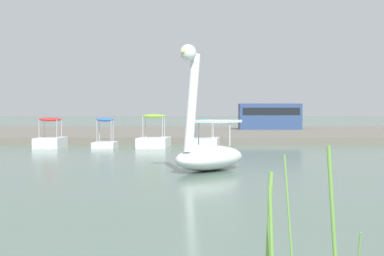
# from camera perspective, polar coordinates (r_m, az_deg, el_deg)

# --- Properties ---
(shore_bank_far) EXTENTS (149.58, 23.07, 0.39)m
(shore_bank_far) POSITION_cam_1_polar(r_m,az_deg,el_deg) (43.31, -1.27, -0.50)
(shore_bank_far) COLOR #6B665B
(shore_bank_far) RESTS_ON ground_plane
(swan_boat) EXTENTS (2.95, 3.45, 3.74)m
(swan_boat) POSITION_cam_1_polar(r_m,az_deg,el_deg) (18.23, 1.56, -2.14)
(swan_boat) COLOR white
(swan_boat) RESTS_ON ground_plane
(pedal_boat_teal) EXTENTS (1.73, 2.54, 1.43)m
(pedal_boat_teal) POSITION_cam_1_polar(r_m,az_deg,el_deg) (29.88, 1.12, -1.11)
(pedal_boat_teal) COLOR white
(pedal_boat_teal) RESTS_ON ground_plane
(pedal_boat_lime) EXTENTS (1.67, 2.51, 1.66)m
(pedal_boat_lime) POSITION_cam_1_polar(r_m,az_deg,el_deg) (29.63, -3.67, -1.05)
(pedal_boat_lime) COLOR white
(pedal_boat_lime) RESTS_ON ground_plane
(pedal_boat_blue) EXTENTS (1.14, 1.74, 1.49)m
(pedal_boat_blue) POSITION_cam_1_polar(r_m,az_deg,el_deg) (29.91, -8.32, -1.07)
(pedal_boat_blue) COLOR white
(pedal_boat_blue) RESTS_ON ground_plane
(pedal_boat_red) EXTENTS (1.26, 2.40, 1.50)m
(pedal_boat_red) POSITION_cam_1_polar(r_m,az_deg,el_deg) (30.48, -13.39, -1.00)
(pedal_boat_red) COLOR white
(pedal_boat_red) RESTS_ON ground_plane
(parked_van) EXTENTS (4.77, 1.95, 2.00)m
(parked_van) POSITION_cam_1_polar(r_m,az_deg,el_deg) (46.70, 7.44, 1.20)
(parked_van) COLOR navy
(parked_van) RESTS_ON shore_bank_far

